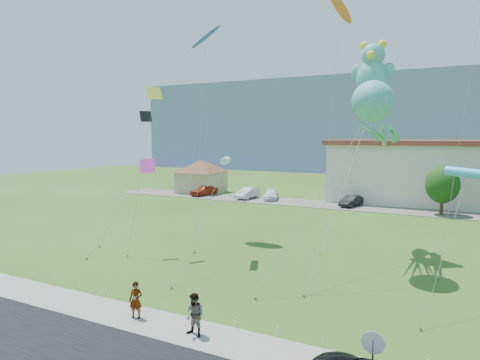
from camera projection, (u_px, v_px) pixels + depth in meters
name	position (u px, v px, depth m)	size (l,w,h in m)	color
ground	(197.00, 306.00, 21.97)	(160.00, 160.00, 0.00)	#325818
sidewalk	(164.00, 326.00, 19.53)	(80.00, 2.50, 0.10)	gray
parking_strip	(352.00, 207.00, 52.86)	(70.00, 6.00, 0.06)	#59544C
hill_ridge	(419.00, 124.00, 126.63)	(160.00, 50.00, 25.00)	gray
pavilion	(201.00, 173.00, 66.22)	(9.20, 9.20, 5.00)	tan
stop_sign	(373.00, 349.00, 13.71)	(0.80, 0.07, 2.50)	slate
rope_fence	(182.00, 310.00, 20.79)	(26.05, 0.05, 0.50)	white
tree_near	(442.00, 185.00, 47.05)	(3.60, 3.60, 5.47)	#3F2B19
pedestrian_left	(136.00, 300.00, 20.20)	(0.64, 0.42, 1.75)	gray
pedestrian_right	(195.00, 315.00, 18.36)	(0.91, 0.71, 1.87)	gray
parked_car_red	(204.00, 190.00, 62.66)	(1.81, 4.51, 1.54)	#9D2D13
parked_car_silver	(248.00, 193.00, 59.71)	(1.64, 4.70, 1.55)	silver
parked_car_white	(271.00, 195.00, 58.75)	(1.86, 4.57, 1.33)	white
parked_car_black	(351.00, 201.00, 52.89)	(1.43, 4.09, 1.35)	black
octopus_kite	(376.00, 114.00, 28.19)	(5.62, 15.01, 12.20)	teal
teddy_bear_kite	(372.00, 74.00, 31.49)	(3.17, 12.61, 15.67)	teal
small_kite_black	(141.00, 129.00, 39.49)	(2.41, 8.64, 11.01)	black
small_kite_blue	(205.00, 42.00, 36.72)	(3.71, 6.90, 17.91)	blue
small_kite_orange	(340.00, 13.00, 35.01)	(1.80, 6.70, 19.97)	orange
small_kite_white	(225.00, 161.00, 29.90)	(0.66, 8.14, 7.44)	white
small_kite_cyan	(467.00, 174.00, 22.45)	(1.85, 6.57, 7.21)	#35A9F0
small_kite_yellow	(151.00, 111.00, 31.36)	(1.55, 3.04, 12.29)	gold
small_kite_pink	(142.00, 174.00, 31.14)	(3.53, 4.05, 6.97)	#FC38B4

